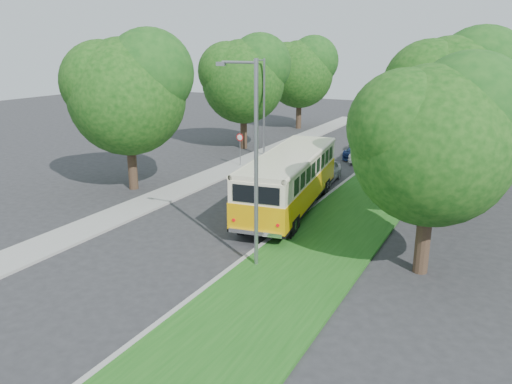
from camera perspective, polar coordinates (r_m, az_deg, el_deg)
The scene contains 13 objects.
ground at distance 24.02m, azimuth -6.38°, elevation -4.23°, with size 120.00×120.00×0.00m, color #29292B.
curb at distance 26.62m, azimuth 6.12°, elevation -1.97°, with size 0.20×70.00×0.15m, color gray.
grass_verge at distance 25.92m, azimuth 10.96°, elevation -2.72°, with size 4.50×70.00×0.13m, color #1C5316.
sidewalk at distance 30.52m, azimuth -8.71°, elevation 0.31°, with size 2.20×70.00×0.12m, color gray.
treeline at distance 37.89m, azimuth 13.13°, elevation 12.22°, with size 24.27×41.91×9.46m.
lamppost_near at distance 18.63m, azimuth -0.23°, elevation 3.82°, with size 1.71×0.16×8.00m.
lamppost_far at distance 38.95m, azimuth 0.79°, elevation 10.07°, with size 1.71×0.16×7.50m.
warning_sign at distance 35.70m, azimuth -1.85°, elevation 5.57°, with size 0.56×0.10×2.50m.
vintage_bus at distance 26.08m, azimuth 3.86°, elevation 1.17°, with size 2.75×10.68×3.17m, color #E9A507, non-canonical shape.
car_silver at distance 32.12m, azimuth 7.73°, elevation 2.33°, with size 1.63×4.05×1.38m, color #B5B5BA.
car_white at distance 38.52m, azimuth 12.36°, elevation 4.38°, with size 1.36×3.90×1.29m, color silver.
car_blue at distance 39.83m, azimuth 12.02°, elevation 4.84°, with size 1.89×4.65×1.35m, color navy.
car_grey at distance 46.31m, azimuth 14.46°, elevation 6.27°, with size 2.23×4.84×1.35m, color slate.
Camera 1 is at (12.64, -18.60, 8.44)m, focal length 35.00 mm.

